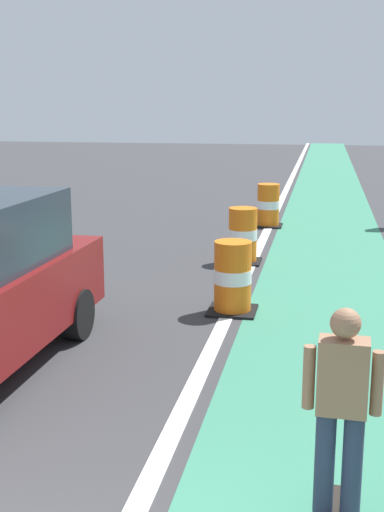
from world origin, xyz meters
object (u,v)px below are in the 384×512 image
(traffic_barrel_front, at_px, (233,278))
(traffic_barrel_mid, at_px, (243,236))
(traffic_barrel_back, at_px, (268,206))
(skateboarder_on_lane, at_px, (341,411))

(traffic_barrel_front, distance_m, traffic_barrel_mid, 3.33)
(traffic_barrel_mid, xyz_separation_m, traffic_barrel_back, (0.16, 4.15, 0.00))
(skateboarder_on_lane, relative_size, traffic_barrel_front, 1.55)
(traffic_barrel_front, height_order, traffic_barrel_mid, same)
(traffic_barrel_mid, bearing_deg, traffic_barrel_front, -85.80)
(skateboarder_on_lane, distance_m, traffic_barrel_mid, 8.62)
(traffic_barrel_mid, distance_m, traffic_barrel_back, 4.15)
(traffic_barrel_front, relative_size, traffic_barrel_mid, 1.00)
(traffic_barrel_front, distance_m, traffic_barrel_back, 7.46)
(traffic_barrel_mid, bearing_deg, traffic_barrel_back, 87.77)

